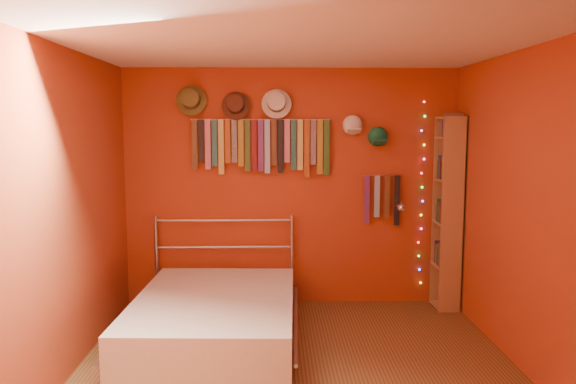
{
  "coord_description": "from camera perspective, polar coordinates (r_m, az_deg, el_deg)",
  "views": [
    {
      "loc": [
        -0.18,
        -4.15,
        1.92
      ],
      "look_at": [
        -0.05,
        0.9,
        1.31
      ],
      "focal_mm": 35.0,
      "sensor_mm": 36.0,
      "label": 1
    }
  ],
  "objects": [
    {
      "name": "reading_lamp",
      "position": [
        5.86,
        11.34,
        -1.54
      ],
      "size": [
        0.08,
        0.33,
        0.1
      ],
      "color": "#AAAAAF",
      "rests_on": "back_wall"
    },
    {
      "name": "right_wall",
      "position": [
        4.63,
        23.24,
        -1.97
      ],
      "size": [
        0.02,
        3.5,
        2.5
      ],
      "primitive_type": "cube",
      "color": "#9D3E19",
      "rests_on": "ground"
    },
    {
      "name": "fedora_brown",
      "position": [
        5.82,
        -5.35,
        8.8
      ],
      "size": [
        0.29,
        0.16,
        0.29
      ],
      "rotation": [
        1.36,
        0.0,
        0.0
      ],
      "color": "#4C281B",
      "rests_on": "back_wall"
    },
    {
      "name": "ground",
      "position": [
        4.58,
        1.0,
        -17.87
      ],
      "size": [
        3.5,
        3.5,
        0.0
      ],
      "primitive_type": "plane",
      "color": "#56341D",
      "rests_on": "ground"
    },
    {
      "name": "left_wall",
      "position": [
        4.49,
        -21.89,
        -2.16
      ],
      "size": [
        0.02,
        3.5,
        2.5
      ],
      "primitive_type": "cube",
      "color": "#9D3E19",
      "rests_on": "ground"
    },
    {
      "name": "tie_rack",
      "position": [
        5.84,
        -2.64,
        4.95
      ],
      "size": [
        1.45,
        0.03,
        0.6
      ],
      "color": "#AAAAAF",
      "rests_on": "back_wall"
    },
    {
      "name": "cap_green",
      "position": [
        5.95,
        9.1,
        5.57
      ],
      "size": [
        0.19,
        0.24,
        0.19
      ],
      "color": "#176A44",
      "rests_on": "back_wall"
    },
    {
      "name": "cap_white",
      "position": [
        5.91,
        6.57,
        6.74
      ],
      "size": [
        0.19,
        0.24,
        0.19
      ],
      "color": "white",
      "rests_on": "back_wall"
    },
    {
      "name": "ceiling",
      "position": [
        4.2,
        1.08,
        14.86
      ],
      "size": [
        3.5,
        3.5,
        0.02
      ],
      "primitive_type": "cube",
      "color": "white",
      "rests_on": "back_wall"
    },
    {
      "name": "fairy_lights",
      "position": [
        6.12,
        13.43,
        -0.22
      ],
      "size": [
        0.06,
        0.02,
        1.96
      ],
      "color": "#FF3333",
      "rests_on": "back_wall"
    },
    {
      "name": "fedora_olive",
      "position": [
        5.87,
        -9.85,
        9.24
      ],
      "size": [
        0.31,
        0.17,
        0.31
      ],
      "rotation": [
        1.36,
        0.0,
        0.0
      ],
      "color": "brown",
      "rests_on": "back_wall"
    },
    {
      "name": "back_wall",
      "position": [
        5.95,
        0.31,
        0.44
      ],
      "size": [
        3.5,
        0.02,
        2.5
      ],
      "primitive_type": "cube",
      "color": "#9D3E19",
      "rests_on": "ground"
    },
    {
      "name": "bookshelf",
      "position": [
        6.04,
        16.3,
        -1.96
      ],
      "size": [
        0.25,
        0.34,
        2.0
      ],
      "color": "#AC824D",
      "rests_on": "ground"
    },
    {
      "name": "small_tie_rack",
      "position": [
        6.0,
        9.55,
        -0.45
      ],
      "size": [
        0.4,
        0.03,
        0.54
      ],
      "color": "#AAAAAF",
      "rests_on": "back_wall"
    },
    {
      "name": "bed",
      "position": [
        5.11,
        -7.43,
        -12.52
      ],
      "size": [
        1.54,
        2.03,
        0.97
      ],
      "rotation": [
        0.0,
        0.0,
        -0.04
      ],
      "color": "#AAAAAF",
      "rests_on": "ground"
    },
    {
      "name": "fedora_white",
      "position": [
        5.81,
        -1.18,
        9.04
      ],
      "size": [
        0.31,
        0.17,
        0.3
      ],
      "rotation": [
        1.36,
        0.0,
        0.0
      ],
      "color": "silver",
      "rests_on": "back_wall"
    }
  ]
}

